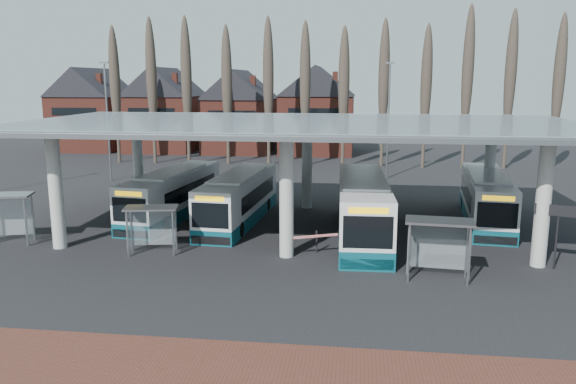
# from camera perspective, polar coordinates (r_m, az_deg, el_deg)

# --- Properties ---
(ground) EXTENTS (140.00, 140.00, 0.00)m
(ground) POSITION_cam_1_polar(r_m,az_deg,el_deg) (25.87, -0.86, -8.21)
(ground) COLOR black
(ground) RESTS_ON ground
(station_canopy) EXTENTS (32.00, 16.00, 6.34)m
(station_canopy) POSITION_cam_1_polar(r_m,az_deg,el_deg) (32.46, 1.08, 6.07)
(station_canopy) COLOR beige
(station_canopy) RESTS_ON ground
(poplar_row) EXTENTS (45.10, 1.10, 14.50)m
(poplar_row) POSITION_cam_1_polar(r_m,az_deg,el_deg) (57.24, 3.79, 11.41)
(poplar_row) COLOR #473D33
(poplar_row) RESTS_ON ground
(townhouse_row) EXTENTS (36.80, 10.30, 12.25)m
(townhouse_row) POSITION_cam_1_polar(r_m,az_deg,el_deg) (70.84, -8.67, 8.99)
(townhouse_row) COLOR brown
(townhouse_row) RESTS_ON ground
(lamp_post_a) EXTENTS (0.80, 0.16, 10.17)m
(lamp_post_a) POSITION_cam_1_polar(r_m,az_deg,el_deg) (50.97, -17.86, 7.04)
(lamp_post_a) COLOR slate
(lamp_post_a) RESTS_ON ground
(lamp_post_b) EXTENTS (0.80, 0.16, 10.17)m
(lamp_post_b) POSITION_cam_1_polar(r_m,az_deg,el_deg) (50.32, 10.15, 7.36)
(lamp_post_b) COLOR slate
(lamp_post_b) RESTS_ON ground
(bus_0) EXTENTS (3.56, 11.08, 3.02)m
(bus_0) POSITION_cam_1_polar(r_m,az_deg,el_deg) (36.65, -11.61, -0.29)
(bus_0) COLOR silver
(bus_0) RESTS_ON ground
(bus_1) EXTENTS (3.08, 11.00, 3.02)m
(bus_1) POSITION_cam_1_polar(r_m,az_deg,el_deg) (34.83, -4.99, -0.70)
(bus_1) COLOR silver
(bus_1) RESTS_ON ground
(bus_2) EXTENTS (3.01, 12.23, 3.38)m
(bus_2) POSITION_cam_1_polar(r_m,az_deg,el_deg) (31.72, 7.57, -1.64)
(bus_2) COLOR silver
(bus_2) RESTS_ON ground
(bus_3) EXTENTS (3.49, 11.11, 3.04)m
(bus_3) POSITION_cam_1_polar(r_m,az_deg,el_deg) (36.80, 19.44, -0.65)
(bus_3) COLOR silver
(bus_3) RESTS_ON ground
(shelter_0) EXTENTS (3.20, 2.15, 2.72)m
(shelter_0) POSITION_cam_1_polar(r_m,az_deg,el_deg) (33.53, -26.86, -1.40)
(shelter_0) COLOR gray
(shelter_0) RESTS_ON ground
(shelter_1) EXTENTS (2.80, 1.78, 2.41)m
(shelter_1) POSITION_cam_1_polar(r_m,az_deg,el_deg) (29.16, -13.66, -2.68)
(shelter_1) COLOR gray
(shelter_1) RESTS_ON ground
(shelter_2) EXTENTS (3.03, 1.72, 2.70)m
(shelter_2) POSITION_cam_1_polar(r_m,az_deg,el_deg) (25.48, 15.07, -4.29)
(shelter_2) COLOR gray
(shelter_2) RESTS_ON ground
(info_sign_0) EXTENTS (1.98, 0.75, 3.05)m
(info_sign_0) POSITION_cam_1_polar(r_m,az_deg,el_deg) (28.48, 25.79, -2.17)
(info_sign_0) COLOR black
(info_sign_0) RESTS_ON ground
(barrier) EXTENTS (2.16, 1.08, 1.15)m
(barrier) POSITION_cam_1_polar(r_m,az_deg,el_deg) (28.24, 2.86, -4.63)
(barrier) COLOR black
(barrier) RESTS_ON ground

